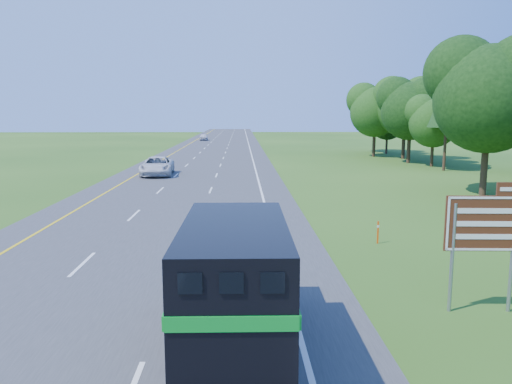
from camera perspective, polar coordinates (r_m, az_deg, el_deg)
road at (r=57.39m, az=-5.79°, el=3.35°), size 15.00×260.00×0.04m
lane_markings at (r=57.39m, az=-5.79°, el=3.37°), size 11.15×260.00×0.01m
horse_truck at (r=11.58m, az=-2.37°, el=-10.20°), size 2.34×7.20×3.18m
white_suv at (r=46.11m, az=-11.23°, el=2.94°), size 3.17×6.17×1.67m
far_car at (r=106.11m, az=-5.99°, el=6.27°), size 1.83×4.21×1.41m
exit_sign at (r=15.17m, az=24.77°, el=-3.83°), size 2.18×0.19×3.69m
delineator at (r=22.13m, az=13.76°, el=-4.41°), size 0.08×0.04×0.98m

